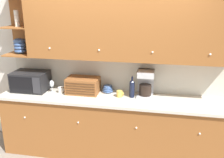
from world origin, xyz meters
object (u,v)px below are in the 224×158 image
at_px(wine_glass, 52,84).
at_px(mug, 120,94).
at_px(bowl_stack_on_counter, 108,89).
at_px(wine_bottle, 132,88).
at_px(mug_blue_second, 61,90).
at_px(coffee_maker, 146,83).
at_px(microwave, 31,81).
at_px(bread_box, 83,85).

height_order(wine_glass, mug, wine_glass).
distance_m(bowl_stack_on_counter, wine_bottle, 0.41).
xyz_separation_m(wine_glass, wine_bottle, (1.21, 0.02, 0.01)).
bearing_deg(wine_bottle, bowl_stack_on_counter, 161.62).
distance_m(mug_blue_second, wine_bottle, 1.07).
distance_m(mug, coffee_maker, 0.40).
bearing_deg(microwave, bread_box, 2.53).
distance_m(bread_box, wine_bottle, 0.74).
bearing_deg(coffee_maker, bowl_stack_on_counter, 175.77).
bearing_deg(wine_glass, microwave, 176.94).
bearing_deg(mug_blue_second, microwave, 177.96).
distance_m(bowl_stack_on_counter, coffee_maker, 0.58).
bearing_deg(wine_glass, mug, 0.21).
bearing_deg(coffee_maker, wine_glass, -175.55).
xyz_separation_m(microwave, mug_blue_second, (0.49, -0.02, -0.10)).
bearing_deg(bread_box, bowl_stack_on_counter, 14.91).
relative_size(bowl_stack_on_counter, coffee_maker, 0.42).
bearing_deg(mug, wine_glass, -179.79).
bearing_deg(bread_box, mug_blue_second, -170.82).
xyz_separation_m(mug_blue_second, wine_bottle, (1.07, 0.02, 0.10)).
height_order(microwave, coffee_maker, coffee_maker).
relative_size(bowl_stack_on_counter, wine_bottle, 0.52).
relative_size(wine_glass, mug_blue_second, 1.94).
bearing_deg(wine_bottle, microwave, -179.82).
xyz_separation_m(mug, coffee_maker, (0.36, 0.10, 0.15)).
relative_size(microwave, coffee_maker, 1.34).
relative_size(wine_glass, bread_box, 0.39).
distance_m(microwave, bread_box, 0.82).
height_order(mug_blue_second, bowl_stack_on_counter, bowl_stack_on_counter).
distance_m(mug_blue_second, coffee_maker, 1.27).
height_order(bread_box, bowl_stack_on_counter, bread_box).
xyz_separation_m(mug_blue_second, bread_box, (0.33, 0.05, 0.07)).
bearing_deg(coffee_maker, mug_blue_second, -175.13).
xyz_separation_m(microwave, mug, (1.39, -0.01, -0.10)).
bearing_deg(microwave, mug_blue_second, -2.04).
xyz_separation_m(bread_box, coffee_maker, (0.92, 0.05, 0.08)).
xyz_separation_m(mug_blue_second, bowl_stack_on_counter, (0.69, 0.15, 0.01)).
height_order(wine_glass, bread_box, bread_box).
xyz_separation_m(microwave, bread_box, (0.82, 0.04, -0.03)).
xyz_separation_m(wine_glass, coffee_maker, (1.39, 0.11, 0.07)).
distance_m(microwave, bowl_stack_on_counter, 1.19).
height_order(microwave, bread_box, microwave).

